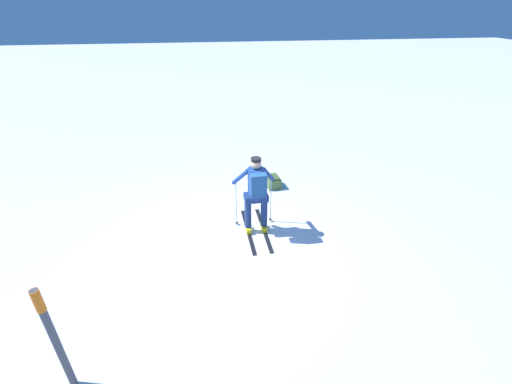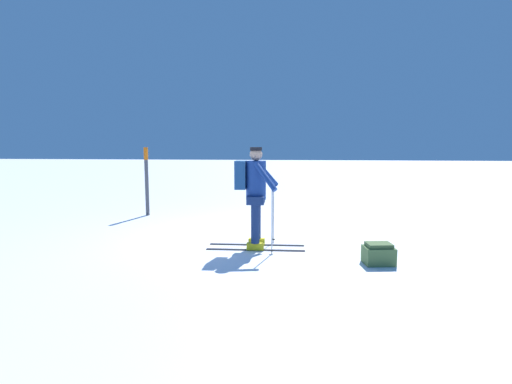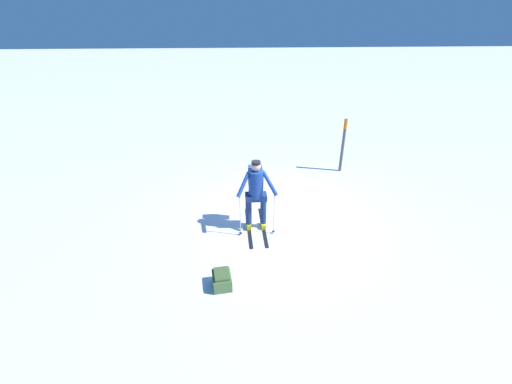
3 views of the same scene
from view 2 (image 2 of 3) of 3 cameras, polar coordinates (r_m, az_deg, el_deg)
ground_plane at (r=8.07m, az=-2.71°, el=-6.50°), size 80.00×80.00×0.00m
skier at (r=7.09m, az=-0.25°, el=0.36°), size 1.76×0.99×1.81m
dropped_backpack at (r=6.57m, az=17.11°, el=-8.47°), size 0.50×0.42×0.33m
trail_marker at (r=10.79m, az=-15.37°, el=2.19°), size 0.11×0.11×1.78m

